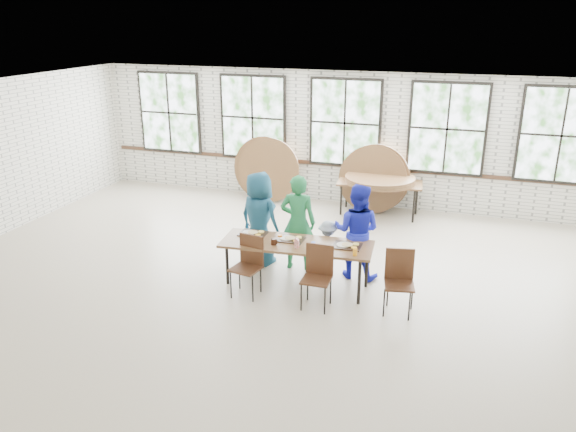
{
  "coord_description": "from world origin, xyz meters",
  "views": [
    {
      "loc": [
        2.7,
        -7.76,
        4.14
      ],
      "look_at": [
        0.0,
        0.4,
        1.05
      ],
      "focal_mm": 35.0,
      "sensor_mm": 36.0,
      "label": 1
    }
  ],
  "objects_px": {
    "chair_near_right": "(318,271)",
    "chair_near_left": "(249,260)",
    "dining_table": "(297,246)",
    "storage_table": "(380,184)"
  },
  "relations": [
    {
      "from": "dining_table",
      "to": "chair_near_left",
      "type": "relative_size",
      "value": 2.59
    },
    {
      "from": "dining_table",
      "to": "chair_near_right",
      "type": "relative_size",
      "value": 2.59
    },
    {
      "from": "dining_table",
      "to": "chair_near_left",
      "type": "distance_m",
      "value": 0.8
    },
    {
      "from": "dining_table",
      "to": "chair_near_right",
      "type": "height_order",
      "value": "chair_near_right"
    },
    {
      "from": "chair_near_left",
      "to": "chair_near_right",
      "type": "xyz_separation_m",
      "value": [
        1.12,
        -0.02,
        0.0
      ]
    },
    {
      "from": "chair_near_left",
      "to": "chair_near_right",
      "type": "relative_size",
      "value": 1.0
    },
    {
      "from": "chair_near_right",
      "to": "chair_near_left",
      "type": "bearing_deg",
      "value": 177.53
    },
    {
      "from": "dining_table",
      "to": "chair_near_left",
      "type": "height_order",
      "value": "chair_near_left"
    },
    {
      "from": "chair_near_right",
      "to": "storage_table",
      "type": "relative_size",
      "value": 0.51
    },
    {
      "from": "dining_table",
      "to": "chair_near_right",
      "type": "bearing_deg",
      "value": -50.31
    }
  ]
}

